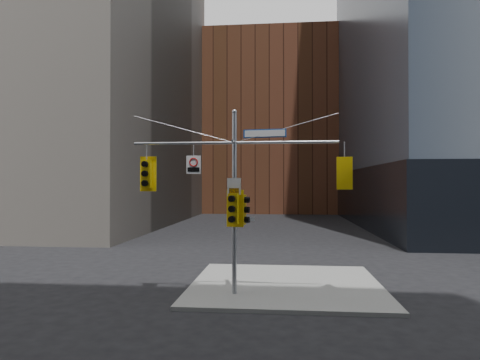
% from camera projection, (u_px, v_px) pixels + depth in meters
% --- Properties ---
extents(ground, '(160.00, 160.00, 0.00)m').
position_uv_depth(ground, '(228.00, 313.00, 14.55)').
color(ground, black).
rests_on(ground, ground).
extents(sidewalk_corner, '(8.00, 8.00, 0.15)m').
position_uv_depth(sidewalk_corner, '(286.00, 284.00, 18.34)').
color(sidewalk_corner, gray).
rests_on(sidewalk_corner, ground).
extents(brick_midrise, '(26.00, 20.00, 28.00)m').
position_uv_depth(brick_midrise, '(271.00, 128.00, 72.41)').
color(brick_midrise, brown).
rests_on(brick_midrise, ground).
extents(signal_assembly, '(8.00, 0.80, 7.30)m').
position_uv_depth(signal_assembly, '(234.00, 183.00, 16.58)').
color(signal_assembly, '#95979D').
rests_on(signal_assembly, ground).
extents(traffic_light_west_arm, '(0.67, 0.53, 1.40)m').
position_uv_depth(traffic_light_west_arm, '(147.00, 174.00, 16.94)').
color(traffic_light_west_arm, yellow).
rests_on(traffic_light_west_arm, ground).
extents(traffic_light_east_arm, '(0.59, 0.50, 1.23)m').
position_uv_depth(traffic_light_east_arm, '(344.00, 173.00, 16.17)').
color(traffic_light_east_arm, yellow).
rests_on(traffic_light_east_arm, ground).
extents(traffic_light_pole_side, '(0.49, 0.42, 1.16)m').
position_uv_depth(traffic_light_pole_side, '(243.00, 210.00, 16.54)').
color(traffic_light_pole_side, yellow).
rests_on(traffic_light_pole_side, ground).
extents(traffic_light_pole_front, '(0.68, 0.61, 1.43)m').
position_uv_depth(traffic_light_pole_front, '(234.00, 209.00, 16.31)').
color(traffic_light_pole_front, yellow).
rests_on(traffic_light_pole_front, ground).
extents(street_sign_blade, '(1.67, 0.23, 0.33)m').
position_uv_depth(street_sign_blade, '(265.00, 133.00, 16.49)').
color(street_sign_blade, '#103F92').
rests_on(street_sign_blade, ground).
extents(regulatory_sign_arm, '(0.57, 0.08, 0.72)m').
position_uv_depth(regulatory_sign_arm, '(194.00, 164.00, 16.73)').
color(regulatory_sign_arm, silver).
rests_on(regulatory_sign_arm, ground).
extents(regulatory_sign_pole, '(0.54, 0.09, 0.70)m').
position_uv_depth(regulatory_sign_pole, '(234.00, 188.00, 16.46)').
color(regulatory_sign_pole, silver).
rests_on(regulatory_sign_pole, ground).
extents(street_blade_ew, '(0.68, 0.12, 0.14)m').
position_uv_depth(street_blade_ew, '(246.00, 219.00, 16.53)').
color(street_blade_ew, silver).
rests_on(street_blade_ew, ground).
extents(street_blade_ns, '(0.10, 0.71, 0.14)m').
position_uv_depth(street_blade_ns, '(236.00, 226.00, 17.02)').
color(street_blade_ns, '#145926').
rests_on(street_blade_ns, ground).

